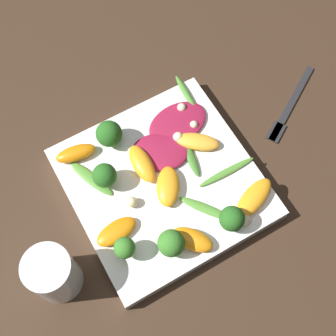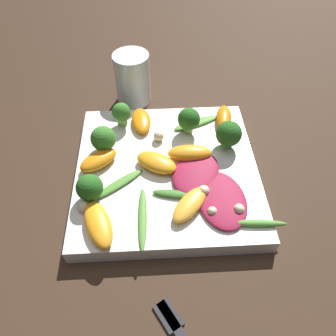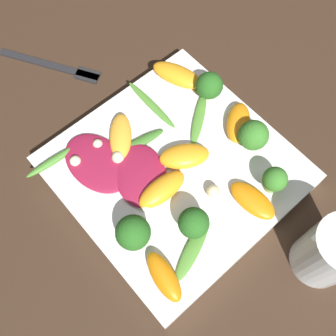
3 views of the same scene
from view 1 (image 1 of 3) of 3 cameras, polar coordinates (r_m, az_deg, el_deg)
ground_plane at (r=0.72m, az=-0.59°, el=-2.28°), size 2.40×2.40×0.00m
plate at (r=0.71m, az=-0.60°, el=-1.92°), size 0.27×0.27×0.03m
drinking_glass at (r=0.65m, az=-13.80°, el=-12.44°), size 0.06×0.06×0.09m
fork at (r=0.80m, az=14.35°, el=6.79°), size 0.10×0.15×0.01m
radicchio_leaf_0 at (r=0.74m, az=1.19°, el=5.50°), size 0.07×0.10×0.01m
radicchio_leaf_1 at (r=0.71m, az=-1.01°, el=1.98°), size 0.10×0.11×0.01m
orange_segment_0 at (r=0.69m, az=10.42°, el=-3.60°), size 0.06×0.08×0.02m
orange_segment_1 at (r=0.72m, az=3.59°, el=3.22°), size 0.07×0.07×0.02m
orange_segment_2 at (r=0.67m, az=-6.31°, el=-7.71°), size 0.04×0.07×0.01m
orange_segment_3 at (r=0.70m, az=-3.18°, el=0.54°), size 0.07×0.03×0.02m
orange_segment_4 at (r=0.66m, az=2.97°, el=-8.70°), size 0.07×0.06×0.02m
orange_segment_5 at (r=0.72m, az=-11.18°, el=1.77°), size 0.04×0.06×0.02m
orange_segment_6 at (r=0.68m, az=-0.20°, el=-2.35°), size 0.07×0.06×0.02m
broccoli_floret_0 at (r=0.68m, az=-7.74°, el=-0.94°), size 0.04×0.04×0.04m
broccoli_floret_1 at (r=0.71m, az=-7.20°, el=4.15°), size 0.04×0.04×0.05m
broccoli_floret_2 at (r=0.66m, az=7.79°, el=-6.16°), size 0.04×0.04×0.04m
broccoli_floret_3 at (r=0.65m, az=-5.29°, el=-9.71°), size 0.03×0.03×0.04m
broccoli_floret_4 at (r=0.64m, az=0.39°, el=-9.16°), size 0.04×0.04×0.04m
arugula_sprig_0 at (r=0.71m, az=-9.35°, el=-1.28°), size 0.08×0.05×0.01m
arugula_sprig_1 at (r=0.71m, az=7.18°, el=-0.48°), size 0.01×0.10×0.01m
arugula_sprig_2 at (r=0.68m, az=4.62°, el=-4.97°), size 0.08×0.06×0.01m
arugula_sprig_3 at (r=0.76m, az=2.25°, el=9.04°), size 0.08×0.02×0.01m
arugula_sprig_4 at (r=0.71m, az=2.78°, el=1.32°), size 0.07×0.03×0.01m
macadamia_nut_0 at (r=0.68m, az=9.48°, el=-6.29°), size 0.02×0.02×0.02m
macadamia_nut_1 at (r=0.72m, az=1.25°, el=3.79°), size 0.02×0.02×0.02m
macadamia_nut_2 at (r=0.75m, az=1.67°, el=7.37°), size 0.01×0.01×0.01m
macadamia_nut_3 at (r=0.68m, az=-4.43°, el=-4.16°), size 0.02×0.02×0.02m
macadamia_nut_4 at (r=0.71m, az=-4.36°, el=2.04°), size 0.01×0.01×0.01m
macadamia_nut_5 at (r=0.73m, az=3.17°, el=5.29°), size 0.01×0.01×0.01m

